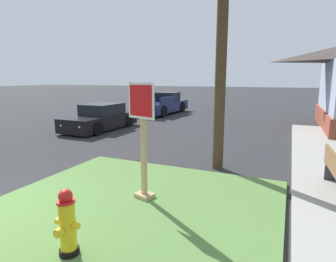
{
  "coord_description": "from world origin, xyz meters",
  "views": [
    {
      "loc": [
        5.23,
        -2.88,
        2.48
      ],
      "look_at": [
        1.89,
        4.7,
        0.91
      ],
      "focal_mm": 29.8,
      "sensor_mm": 36.0,
      "label": 1
    }
  ],
  "objects_px": {
    "manhole_cover": "(127,160)",
    "parked_sedan_black": "(101,118)",
    "pickup_truck_navy": "(162,105)",
    "stop_sign": "(143,144)",
    "fire_hydrant": "(67,224)"
  },
  "relations": [
    {
      "from": "manhole_cover",
      "to": "parked_sedan_black",
      "type": "height_order",
      "value": "parked_sedan_black"
    },
    {
      "from": "parked_sedan_black",
      "to": "manhole_cover",
      "type": "bearing_deg",
      "value": -45.44
    },
    {
      "from": "manhole_cover",
      "to": "pickup_truck_navy",
      "type": "xyz_separation_m",
      "value": [
        -3.84,
        10.92,
        0.61
      ]
    },
    {
      "from": "stop_sign",
      "to": "manhole_cover",
      "type": "relative_size",
      "value": 3.32
    },
    {
      "from": "fire_hydrant",
      "to": "pickup_truck_navy",
      "type": "relative_size",
      "value": 0.18
    },
    {
      "from": "fire_hydrant",
      "to": "pickup_truck_navy",
      "type": "xyz_separation_m",
      "value": [
        -5.64,
        15.26,
        0.09
      ]
    },
    {
      "from": "manhole_cover",
      "to": "pickup_truck_navy",
      "type": "distance_m",
      "value": 11.59
    },
    {
      "from": "fire_hydrant",
      "to": "manhole_cover",
      "type": "height_order",
      "value": "fire_hydrant"
    },
    {
      "from": "manhole_cover",
      "to": "parked_sedan_black",
      "type": "relative_size",
      "value": 0.17
    },
    {
      "from": "fire_hydrant",
      "to": "parked_sedan_black",
      "type": "bearing_deg",
      "value": 124.58
    },
    {
      "from": "fire_hydrant",
      "to": "pickup_truck_navy",
      "type": "distance_m",
      "value": 16.27
    },
    {
      "from": "manhole_cover",
      "to": "parked_sedan_black",
      "type": "distance_m",
      "value": 5.74
    },
    {
      "from": "fire_hydrant",
      "to": "stop_sign",
      "type": "height_order",
      "value": "stop_sign"
    },
    {
      "from": "fire_hydrant",
      "to": "stop_sign",
      "type": "bearing_deg",
      "value": 88.52
    },
    {
      "from": "fire_hydrant",
      "to": "parked_sedan_black",
      "type": "relative_size",
      "value": 0.23
    }
  ]
}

